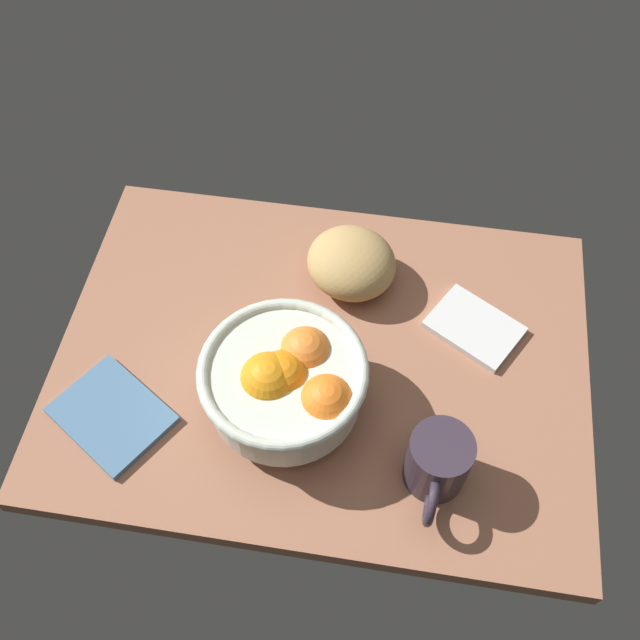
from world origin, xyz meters
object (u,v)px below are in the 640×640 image
object	(u,v)px
napkin_spare	(112,415)
mug	(437,464)
fruit_bowl	(287,381)
napkin_folded	(474,327)
bread_loaf	(351,263)

from	to	relation	value
napkin_spare	mug	world-z (taller)	mug
mug	napkin_spare	bearing A→B (deg)	-2.61
fruit_bowl	napkin_folded	bearing A→B (deg)	-146.33
fruit_bowl	napkin_spare	bearing A→B (deg)	12.67
napkin_folded	napkin_spare	world-z (taller)	same
napkin_spare	mug	bearing A→B (deg)	177.39
napkin_spare	mug	xyz separation A→B (cm)	(-43.60, 1.98, 4.18)
fruit_bowl	bread_loaf	bearing A→B (deg)	-103.73
napkin_folded	mug	size ratio (longest dim) A/B	1.01
fruit_bowl	bread_loaf	world-z (taller)	fruit_bowl
bread_loaf	napkin_folded	distance (cm)	20.37
napkin_folded	bread_loaf	bearing A→B (deg)	-18.11
napkin_spare	mug	distance (cm)	43.84
mug	napkin_folded	bearing A→B (deg)	-100.64
fruit_bowl	napkin_folded	xyz separation A→B (cm)	(-24.58, -16.38, -6.61)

